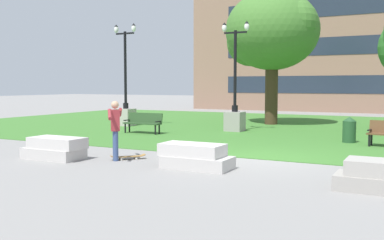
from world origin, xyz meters
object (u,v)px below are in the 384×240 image
at_px(skateboard, 128,157).
at_px(concrete_block_left, 195,157).
at_px(person_skateboarder, 115,127).
at_px(trash_bin, 349,130).
at_px(lamp_post_center, 126,105).
at_px(concrete_block_center, 55,148).
at_px(lamp_post_left, 235,109).
at_px(park_bench_near_left, 143,122).

bearing_deg(skateboard, concrete_block_left, -7.85).
distance_m(person_skateboarder, trash_bin, 8.97).
xyz_separation_m(concrete_block_left, trash_bin, (2.81, 7.18, 0.20)).
height_order(lamp_post_center, trash_bin, lamp_post_center).
distance_m(concrete_block_center, lamp_post_left, 9.86).
relative_size(concrete_block_left, lamp_post_left, 0.37).
bearing_deg(lamp_post_center, concrete_block_left, -46.15).
height_order(concrete_block_center, trash_bin, trash_bin).
distance_m(concrete_block_center, park_bench_near_left, 7.09).
bearing_deg(person_skateboarder, trash_bin, 52.95).
bearing_deg(skateboard, trash_bin, 52.98).
bearing_deg(lamp_post_center, park_bench_near_left, -43.00).
relative_size(person_skateboarder, lamp_post_left, 0.34).
bearing_deg(park_bench_near_left, trash_bin, 5.38).
relative_size(park_bench_near_left, lamp_post_left, 0.36).
height_order(concrete_block_left, person_skateboarder, person_skateboarder).
xyz_separation_m(concrete_block_center, lamp_post_center, (-4.36, 9.60, 0.78)).
height_order(skateboard, lamp_post_left, lamp_post_left).
relative_size(concrete_block_left, park_bench_near_left, 1.04).
xyz_separation_m(skateboard, park_bench_near_left, (-3.46, 6.04, 0.45)).
bearing_deg(skateboard, concrete_block_center, -155.86).
bearing_deg(lamp_post_center, concrete_block_center, -65.56).
distance_m(concrete_block_center, skateboard, 2.17).
xyz_separation_m(person_skateboarder, lamp_post_left, (0.03, 9.09, 0.06)).
bearing_deg(concrete_block_center, person_skateboarder, 18.74).
relative_size(lamp_post_left, lamp_post_center, 0.95).
bearing_deg(concrete_block_left, concrete_block_center, -172.67).
bearing_deg(lamp_post_center, skateboard, -54.01).
bearing_deg(trash_bin, lamp_post_center, 170.80).
xyz_separation_m(skateboard, lamp_post_center, (-6.33, 8.72, 1.00)).
bearing_deg(lamp_post_left, concrete_block_left, -74.35).
xyz_separation_m(person_skateboarder, trash_bin, (5.39, 7.15, -0.48)).
bearing_deg(concrete_block_center, lamp_post_left, 79.64).
xyz_separation_m(concrete_block_center, trash_bin, (7.14, 7.74, 0.20)).
distance_m(person_skateboarder, lamp_post_left, 9.09).
distance_m(skateboard, park_bench_near_left, 6.98).
bearing_deg(person_skateboarder, concrete_block_center, -161.26).
bearing_deg(lamp_post_left, skateboard, -88.71).
xyz_separation_m(lamp_post_left, trash_bin, (5.37, -1.94, -0.54)).
bearing_deg(park_bench_near_left, lamp_post_left, 40.15).
distance_m(concrete_block_left, park_bench_near_left, 8.63).
height_order(concrete_block_center, person_skateboarder, person_skateboarder).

